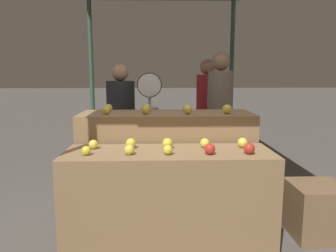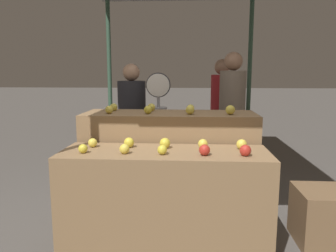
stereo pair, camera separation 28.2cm
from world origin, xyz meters
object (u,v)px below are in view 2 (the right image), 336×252
at_px(person_customer_left, 221,108).
at_px(wooden_crate_side, 324,217).
at_px(produce_scale, 158,108).
at_px(person_vendor_at_scale, 132,118).
at_px(person_customer_right, 232,110).

bearing_deg(person_customer_left, wooden_crate_side, 105.11).
height_order(produce_scale, person_vendor_at_scale, person_vendor_at_scale).
relative_size(person_vendor_at_scale, person_customer_left, 0.95).
xyz_separation_m(person_customer_left, person_customer_right, (0.08, -0.59, 0.04)).
bearing_deg(person_customer_left, produce_scale, 46.30).
distance_m(produce_scale, person_customer_left, 1.33).
height_order(person_vendor_at_scale, wooden_crate_side, person_vendor_at_scale).
bearing_deg(wooden_crate_side, person_customer_left, 110.44).
height_order(person_customer_left, wooden_crate_side, person_customer_left).
relative_size(person_customer_left, person_customer_right, 0.96).
height_order(person_customer_left, person_customer_right, person_customer_right).
bearing_deg(wooden_crate_side, person_vendor_at_scale, 146.80).
xyz_separation_m(person_vendor_at_scale, person_customer_right, (1.27, 0.13, 0.10)).
relative_size(produce_scale, person_vendor_at_scale, 0.93).
height_order(produce_scale, person_customer_right, person_customer_right).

